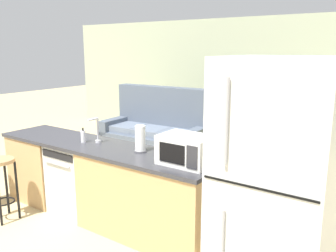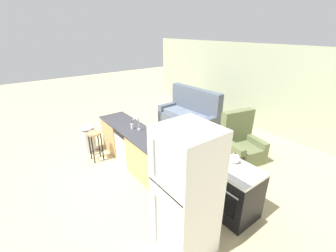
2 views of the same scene
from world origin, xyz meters
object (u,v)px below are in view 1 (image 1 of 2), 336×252
paper_towel_roll (140,139)px  kettle (301,154)px  microwave (187,150)px  armchair (262,161)px  refrigerator (275,204)px  couch (157,134)px  soap_bottle (83,136)px  dishwasher (79,178)px  bar_stool (1,176)px  stove_range (310,214)px

paper_towel_roll → kettle: size_ratio=1.38×
microwave → kettle: microwave is taller
microwave → armchair: armchair is taller
refrigerator → kettle: 1.24m
couch → paper_towel_roll: bearing=-56.7°
refrigerator → armchair: bearing=111.5°
microwave → soap_bottle: bearing=-179.1°
refrigerator → kettle: refrigerator is taller
dishwasher → refrigerator: (2.60, -0.55, 0.55)m
bar_stool → couch: 3.19m
dishwasher → soap_bottle: (0.15, -0.02, 0.55)m
microwave → bar_stool: (-2.09, -0.68, -0.50)m
stove_range → couch: 3.80m
paper_towel_roll → couch: bearing=123.3°
stove_range → kettle: kettle is taller
microwave → stove_range: bearing=27.9°
refrigerator → soap_bottle: 2.51m
refrigerator → armchair: refrigerator is taller
stove_range → soap_bottle: size_ratio=5.11×
paper_towel_roll → armchair: (0.59, 2.10, -0.69)m
bar_stool → soap_bottle: bearing=44.1°
dishwasher → kettle: (2.43, 0.68, 0.56)m
microwave → couch: (-2.22, 2.50, -0.65)m
refrigerator → microwave: 1.18m
paper_towel_roll → soap_bottle: bearing=-173.2°
dishwasher → microwave: (1.56, -0.00, 0.62)m
refrigerator → kettle: size_ratio=9.42×
dishwasher → microwave: 1.68m
bar_stool → armchair: bearing=54.2°
soap_bottle → armchair: armchair is taller
stove_range → kettle: size_ratio=4.39×
kettle → armchair: armchair is taller
armchair → couch: bearing=171.5°
bar_stool → refrigerator: bearing=2.4°
stove_range → bar_stool: 3.37m
dishwasher → paper_towel_roll: paper_towel_roll is taller
refrigerator → couch: (-3.26, 3.05, -0.57)m
paper_towel_roll → bar_stool: bearing=-152.9°
kettle → dishwasher: bearing=-164.4°
microwave → paper_towel_roll: 0.63m
armchair → stove_range: bearing=-56.6°
paper_towel_roll → armchair: bearing=74.3°
kettle → bar_stool: bearing=-155.3°
stove_range → refrigerator: refrigerator is taller
kettle → couch: (-3.10, 1.82, -0.59)m
kettle → soap_bottle: bearing=-162.9°
bar_stool → couch: size_ratio=0.36×
microwave → couch: 3.41m
bar_stool → couch: bearing=92.4°
kettle → couch: 3.64m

